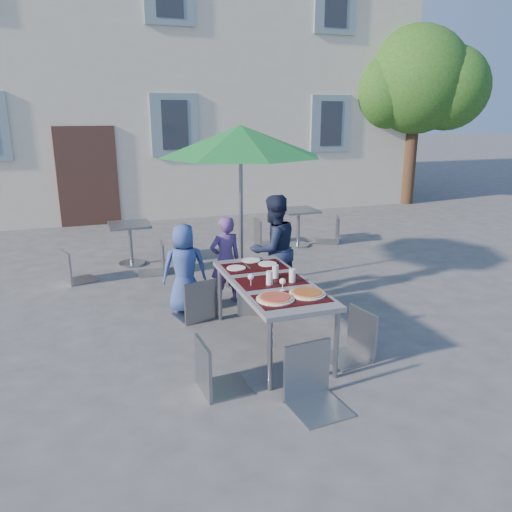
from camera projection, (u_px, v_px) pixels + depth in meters
name	position (u px, v px, depth m)	size (l,w,h in m)	color
ground	(313.00, 357.00, 5.28)	(90.00, 90.00, 0.00)	#474749
building	(145.00, 27.00, 14.35)	(13.60, 8.20, 11.10)	beige
tree	(417.00, 82.00, 13.29)	(3.60, 3.00, 4.70)	#412B1B
dining_table	(271.00, 286.00, 5.35)	(0.80, 1.85, 0.76)	#4D4C52
pizza_near_left	(275.00, 298.00, 4.80)	(0.37, 0.37, 0.03)	white
pizza_near_right	(307.00, 293.00, 4.94)	(0.37, 0.37, 0.03)	white
glassware	(277.00, 276.00, 5.26)	(0.52, 0.46, 0.15)	silver
place_settings	(252.00, 264.00, 5.91)	(0.66, 0.45, 0.01)	white
child_0	(185.00, 268.00, 6.34)	(0.57, 0.37, 1.16)	#33498C
child_1	(225.00, 260.00, 6.65)	(0.43, 0.28, 1.19)	#5C3D7E
child_2	(273.00, 249.00, 6.65)	(0.71, 0.41, 1.46)	#1C243E
chair_0	(196.00, 274.00, 6.08)	(0.54, 0.54, 1.00)	gray
chair_1	(253.00, 275.00, 6.28)	(0.51, 0.51, 0.89)	#94999F
chair_2	(274.00, 274.00, 6.31)	(0.47, 0.47, 0.89)	gray
chair_3	(213.00, 335.00, 4.48)	(0.46, 0.45, 0.97)	gray
chair_4	(356.00, 306.00, 5.12)	(0.51, 0.50, 0.98)	gray
chair_5	(314.00, 340.00, 4.27)	(0.50, 0.50, 1.04)	gray
patio_umbrella	(240.00, 142.00, 6.88)	(2.30, 2.30, 2.32)	#9DA0A4
cafe_table_0	(130.00, 238.00, 8.33)	(0.66, 0.66, 0.71)	#9DA0A4
bg_chair_l_0	(71.00, 247.00, 7.45)	(0.54, 0.53, 0.95)	#91959C
bg_chair_r_0	(155.00, 240.00, 7.88)	(0.44, 0.44, 0.93)	gray
cafe_table_1	(298.00, 222.00, 9.51)	(0.67, 0.67, 0.71)	#9DA0A4
bg_chair_l_1	(263.00, 216.00, 9.52)	(0.47, 0.46, 1.00)	gray
bg_chair_r_1	(333.00, 214.00, 9.76)	(0.57, 0.57, 0.98)	gray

